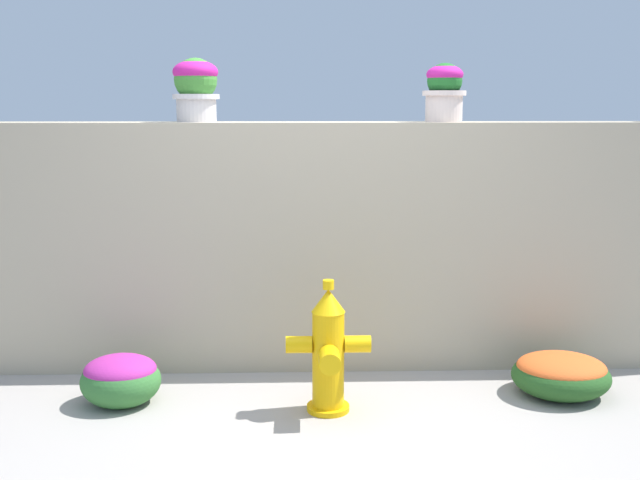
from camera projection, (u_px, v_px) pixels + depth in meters
ground_plane at (323, 435)px, 3.85m from camera, size 24.00×24.00×0.00m
stone_wall at (317, 245)px, 4.79m from camera, size 5.27×0.37×1.57m
potted_plant_1 at (196, 86)px, 4.61m from camera, size 0.29×0.29×0.39m
potted_plant_2 at (444, 89)px, 4.65m from camera, size 0.27×0.27×0.36m
fire_hydrant at (328, 353)px, 4.09m from camera, size 0.47×0.37×0.74m
flower_bush_left at (121, 378)px, 4.23m from camera, size 0.45×0.41×0.30m
flower_bush_right at (561, 373)px, 4.36m from camera, size 0.57×0.51×0.25m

